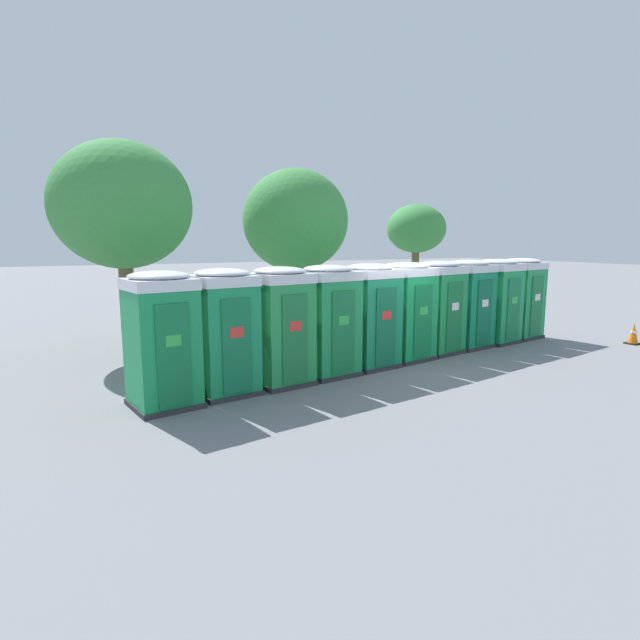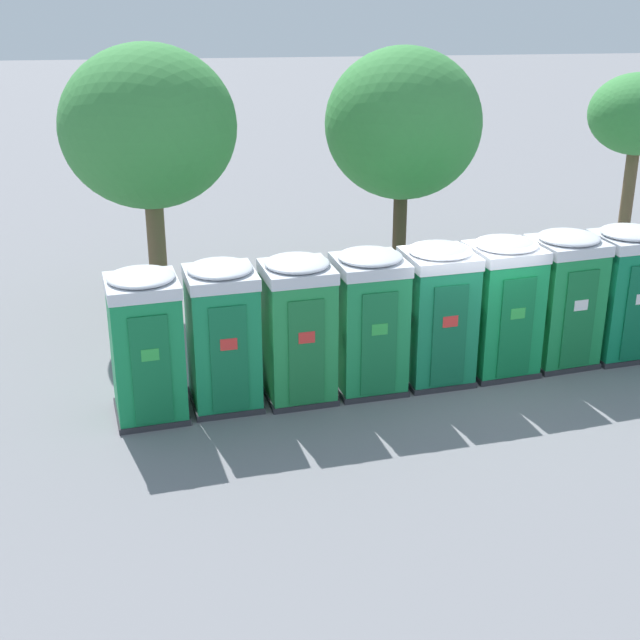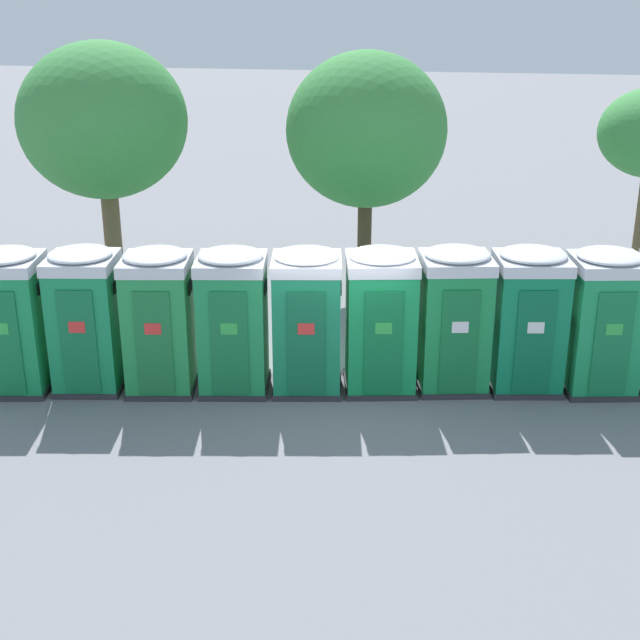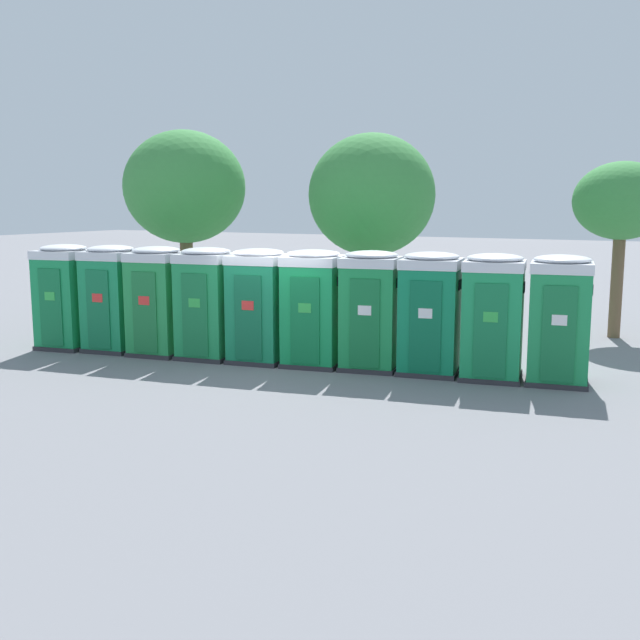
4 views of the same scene
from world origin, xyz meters
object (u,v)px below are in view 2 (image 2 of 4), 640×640
object	(u,v)px
portapotty_1	(223,334)
street_tree_2	(148,128)
portapotty_2	(298,328)
street_tree_0	(638,116)
portapotty_0	(146,345)
portapotty_6	(563,298)
portapotty_7	(623,292)
portapotty_5	(502,306)
portapotty_4	(437,313)
portapotty_3	(369,320)
street_tree_1	(403,124)

from	to	relation	value
portapotty_1	street_tree_2	world-z (taller)	street_tree_2
portapotty_2	street_tree_0	xyz separation A→B (m)	(9.24, 7.34, 2.25)
portapotty_0	portapotty_6	world-z (taller)	same
portapotty_0	portapotty_7	world-z (taller)	same
portapotty_2	portapotty_1	bearing A→B (deg)	-174.25
portapotty_5	street_tree_2	world-z (taller)	street_tree_2
portapotty_7	portapotty_0	bearing A→B (deg)	-170.53
portapotty_0	portapotty_7	distance (m)	8.95
portapotty_4	street_tree_2	xyz separation A→B (m)	(-5.10, 4.07, 2.68)
portapotty_0	portapotty_2	xyz separation A→B (m)	(2.52, 0.41, 0.00)
portapotty_5	portapotty_7	world-z (taller)	same
portapotty_3	portapotty_4	bearing A→B (deg)	9.06
portapotty_0	street_tree_2	bearing A→B (deg)	90.65
portapotty_2	portapotty_5	distance (m)	3.84
portapotty_2	street_tree_2	world-z (taller)	street_tree_2
portapotty_4	portapotty_5	xyz separation A→B (m)	(1.26, 0.22, -0.00)
portapotty_0	portapotty_5	distance (m)	6.39
portapotty_7	portapotty_3	bearing A→B (deg)	-170.27
portapotty_5	portapotty_0	bearing A→B (deg)	-170.69
portapotty_0	portapotty_5	bearing A→B (deg)	9.31
portapotty_2	portapotty_6	size ratio (longest dim) A/B	1.00
portapotty_0	portapotty_6	bearing A→B (deg)	9.69
portapotty_0	portapotty_2	distance (m)	2.56
portapotty_7	street_tree_0	world-z (taller)	street_tree_0
portapotty_2	portapotty_6	xyz separation A→B (m)	(5.04, 0.89, -0.00)
portapotty_0	portapotty_4	distance (m)	5.11
portapotty_1	portapotty_7	distance (m)	7.67
portapotty_4	street_tree_0	xyz separation A→B (m)	(6.71, 6.94, 2.25)
street_tree_1	street_tree_2	bearing A→B (deg)	-167.71
portapotty_3	street_tree_0	world-z (taller)	street_tree_0
portapotty_1	street_tree_2	distance (m)	5.48
portapotty_4	street_tree_0	world-z (taller)	street_tree_0
street_tree_0	street_tree_1	world-z (taller)	street_tree_1
portapotty_4	street_tree_1	xyz separation A→B (m)	(0.40, 5.27, 2.45)
portapotty_3	portapotty_7	xyz separation A→B (m)	(5.04, 0.86, -0.00)
portapotty_6	street_tree_2	bearing A→B (deg)	154.80
portapotty_4	portapotty_7	world-z (taller)	same
portapotty_7	street_tree_0	xyz separation A→B (m)	(2.93, 6.27, 2.25)
street_tree_1	portapotty_1	bearing A→B (deg)	-125.94
street_tree_2	portapotty_0	bearing A→B (deg)	-89.35
portapotty_2	street_tree_1	distance (m)	6.84
portapotty_5	portapotty_7	bearing A→B (deg)	9.89
street_tree_2	portapotty_2	bearing A→B (deg)	-60.01
portapotty_0	portapotty_3	bearing A→B (deg)	9.13
portapotty_1	portapotty_7	size ratio (longest dim) A/B	1.00
portapotty_2	street_tree_1	xyz separation A→B (m)	(2.93, 5.67, 2.45)
portapotty_6	portapotty_7	distance (m)	1.28
portapotty_0	portapotty_2	size ratio (longest dim) A/B	1.00
portapotty_3	street_tree_2	distance (m)	6.34
portapotty_4	portapotty_7	distance (m)	3.84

